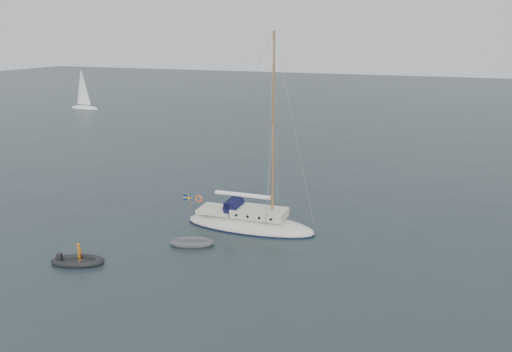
% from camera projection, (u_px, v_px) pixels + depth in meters
% --- Properties ---
extents(ground, '(300.00, 300.00, 0.00)m').
position_uv_depth(ground, '(247.00, 242.00, 34.29)').
color(ground, black).
rests_on(ground, ground).
extents(sailboat, '(10.28, 3.08, 14.64)m').
position_uv_depth(sailboat, '(250.00, 214.00, 36.46)').
color(sailboat, beige).
rests_on(sailboat, ground).
extents(dinghy, '(3.04, 1.37, 0.44)m').
position_uv_depth(dinghy, '(192.00, 242.00, 33.72)').
color(dinghy, '#454549').
rests_on(dinghy, ground).
extents(rib, '(3.36, 1.53, 1.38)m').
position_uv_depth(rib, '(77.00, 260.00, 30.98)').
color(rib, black).
rests_on(rib, ground).
extents(distant_yacht_a, '(6.31, 3.36, 8.36)m').
position_uv_depth(distant_yacht_a, '(83.00, 90.00, 94.51)').
color(distant_yacht_a, white).
rests_on(distant_yacht_a, ground).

